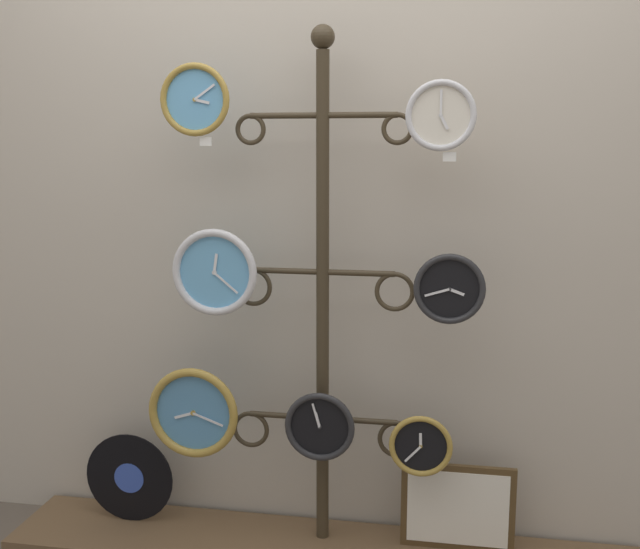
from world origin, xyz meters
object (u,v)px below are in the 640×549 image
Objects in this scene: clock_top_left at (195,100)px; picture_frame at (458,507)px; clock_middle_left at (215,272)px; clock_bottom_left at (194,412)px; clock_bottom_center at (320,426)px; display_stand at (323,394)px; clock_top_right at (441,115)px; clock_bottom_right at (421,445)px; vinyl_record at (129,478)px; clock_middle_right at (449,289)px.

clock_top_left reaches higher than picture_frame.
clock_middle_left is 0.49m from clock_bottom_left.
clock_bottom_center is 0.62× the size of picture_frame.
picture_frame is at bearing -0.40° from display_stand.
clock_top_left is 1.08× the size of clock_top_right.
clock_top_left is 1.33m from clock_bottom_right.
display_stand is 1.07m from clock_top_left.
display_stand reaches higher than picture_frame.
vinyl_record is at bearing 168.34° from clock_top_left.
clock_middle_left is at bearing -179.78° from clock_top_right.
clock_top_right is 1.31m from picture_frame.
display_stand is 1.01m from clock_top_right.
clock_bottom_center is (-0.37, -0.00, -1.01)m from clock_top_right.
clock_middle_left is at bearing 17.61° from clock_bottom_left.
display_stand is at bearing 14.62° from clock_middle_left.
clock_bottom_right is (-0.08, -0.01, -0.52)m from clock_middle_right.
clock_top_left is 0.60× the size of picture_frame.
clock_middle_right is 1.36m from vinyl_record.
clock_bottom_left is 0.43m from vinyl_record.
clock_top_left is 0.78m from clock_top_right.
clock_middle_right reaches higher than vinyl_record.
vinyl_record is (-1.13, 0.07, -0.76)m from clock_middle_right.
picture_frame is at bearing 0.59° from vinyl_record.
clock_middle_right is 0.59× the size of picture_frame.
clock_middle_left is 0.76m from clock_middle_right.
clock_bottom_center is (0.43, 0.03, -0.03)m from clock_bottom_left.
clock_top_left is 0.69× the size of vinyl_record.
clock_middle_left reaches higher than vinyl_record.
clock_bottom_left is 0.95× the size of vinyl_record.
clock_bottom_right is at bearing -0.86° from clock_bottom_center.
clock_middle_left is (-0.72, -0.00, -0.50)m from clock_top_right.
clock_bottom_left reaches higher than picture_frame.
clock_middle_left is at bearing -165.38° from display_stand.
clock_top_right is (0.38, -0.09, 0.93)m from display_stand.
clock_middle_left is at bearing -9.71° from clock_top_left.
clock_bottom_right is 0.62× the size of vinyl_record.
clock_bottom_center reaches higher than picture_frame.
clock_bottom_center is at bearing -169.63° from picture_frame.
clock_top_right reaches higher than clock_middle_left.
picture_frame is (0.46, 0.08, -0.29)m from clock_bottom_center.
picture_frame is at bearing 6.09° from clock_middle_left.
clock_middle_right reaches higher than clock_bottom_center.
vinyl_record is at bearing 176.54° from clock_middle_right.
display_stand is at bearing 179.60° from picture_frame.
clock_middle_left is 1.29× the size of clock_middle_right.
display_stand is 0.12m from clock_bottom_center.
clock_top_left is 1.12× the size of clock_bottom_right.
clock_middle_left reaches higher than clock_middle_right.
display_stand reaches higher than clock_top_left.
clock_bottom_left is 0.43m from clock_bottom_center.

